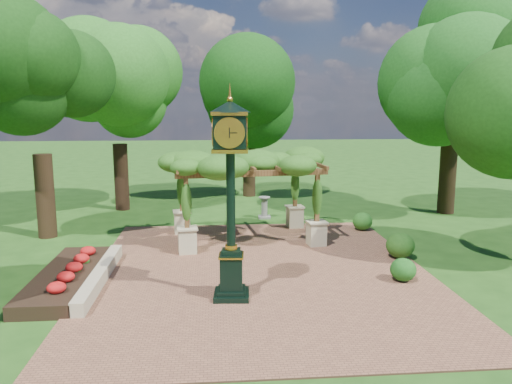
{
  "coord_description": "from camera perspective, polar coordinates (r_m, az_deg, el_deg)",
  "views": [
    {
      "loc": [
        -1.36,
        -13.3,
        4.94
      ],
      "look_at": [
        0.0,
        2.5,
        2.2
      ],
      "focal_mm": 35.0,
      "sensor_mm": 36.0,
      "label": 1
    }
  ],
  "objects": [
    {
      "name": "shrub_mid",
      "position": [
        17.02,
        16.16,
        -5.88
      ],
      "size": [
        1.05,
        1.05,
        0.83
      ],
      "primitive_type": "ellipsoid",
      "rotation": [
        0.0,
        0.0,
        0.16
      ],
      "color": "#224F16",
      "rests_on": "brick_plaza"
    },
    {
      "name": "tree_west_near",
      "position": [
        20.15,
        -23.72,
        10.89
      ],
      "size": [
        3.94,
        3.94,
        8.19
      ],
      "color": "#382416",
      "rests_on": "ground"
    },
    {
      "name": "tree_north",
      "position": [
        27.34,
        -0.8,
        10.08
      ],
      "size": [
        4.48,
        4.48,
        7.39
      ],
      "color": "#362515",
      "rests_on": "ground"
    },
    {
      "name": "brick_plaza",
      "position": [
        15.18,
        0.49,
        -9.11
      ],
      "size": [
        10.0,
        12.0,
        0.04
      ],
      "primitive_type": "cube",
      "color": "brown",
      "rests_on": "ground"
    },
    {
      "name": "tree_east_far",
      "position": [
        24.6,
        21.8,
        13.61
      ],
      "size": [
        5.62,
        5.62,
        9.97
      ],
      "color": "black",
      "rests_on": "ground"
    },
    {
      "name": "pergola",
      "position": [
        18.26,
        -1.15,
        2.9
      ],
      "size": [
        5.67,
        3.95,
        3.34
      ],
      "rotation": [
        0.0,
        0.0,
        0.12
      ],
      "color": "beige",
      "rests_on": "brick_plaza"
    },
    {
      "name": "shrub_front",
      "position": [
        14.88,
        16.47,
        -8.5
      ],
      "size": [
        0.74,
        0.74,
        0.66
      ],
      "primitive_type": "ellipsoid",
      "rotation": [
        0.0,
        0.0,
        0.02
      ],
      "color": "#1A5217",
      "rests_on": "brick_plaza"
    },
    {
      "name": "ground",
      "position": [
        14.25,
        0.87,
        -10.48
      ],
      "size": [
        120.0,
        120.0,
        0.0
      ],
      "primitive_type": "plane",
      "color": "#1E4714",
      "rests_on": "ground"
    },
    {
      "name": "pedestal_clock",
      "position": [
        12.45,
        -2.92,
        1.15
      ],
      "size": [
        1.09,
        1.09,
        5.14
      ],
      "rotation": [
        0.0,
        0.0,
        -0.08
      ],
      "color": "black",
      "rests_on": "brick_plaza"
    },
    {
      "name": "flower_bed",
      "position": [
        15.17,
        -20.75,
        -9.14
      ],
      "size": [
        1.5,
        5.0,
        0.36
      ],
      "primitive_type": "cube",
      "color": "red",
      "rests_on": "ground"
    },
    {
      "name": "sundial",
      "position": [
        22.22,
        0.97,
        -1.93
      ],
      "size": [
        0.57,
        0.57,
        0.96
      ],
      "rotation": [
        0.0,
        0.0,
        -0.07
      ],
      "color": "gray",
      "rests_on": "ground"
    },
    {
      "name": "border_wall",
      "position": [
        14.95,
        -17.4,
        -9.15
      ],
      "size": [
        0.35,
        5.0,
        0.4
      ],
      "primitive_type": "cube",
      "color": "#C6B793",
      "rests_on": "ground"
    },
    {
      "name": "tree_west_far",
      "position": [
        24.5,
        -15.56,
        11.02
      ],
      "size": [
        4.36,
        4.36,
        8.17
      ],
      "color": "black",
      "rests_on": "ground"
    },
    {
      "name": "shrub_back",
      "position": [
        20.41,
        12.07,
        -3.29
      ],
      "size": [
        1.03,
        1.03,
        0.71
      ],
      "primitive_type": "ellipsoid",
      "rotation": [
        0.0,
        0.0,
        -0.41
      ],
      "color": "#27641D",
      "rests_on": "brick_plaza"
    }
  ]
}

